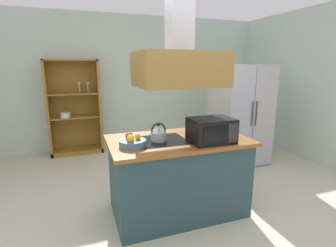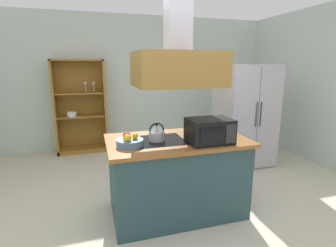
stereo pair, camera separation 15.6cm
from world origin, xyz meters
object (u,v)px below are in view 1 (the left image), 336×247
object	(u,v)px
refrigerator	(240,114)
microwave	(211,130)
cutting_board	(202,130)
fruit_bowl	(132,142)
dish_cabinet	(75,113)
kettle	(159,133)

from	to	relation	value
refrigerator	microwave	bearing A→B (deg)	-133.84
microwave	cutting_board	bearing A→B (deg)	74.99
refrigerator	fruit_bowl	bearing A→B (deg)	-149.68
dish_cabinet	cutting_board	world-z (taller)	dish_cabinet
kettle	cutting_board	distance (m)	0.68
dish_cabinet	microwave	bearing A→B (deg)	-64.19
dish_cabinet	refrigerator	bearing A→B (deg)	-28.54
cutting_board	microwave	xyz separation A→B (m)	(-0.12, -0.44, 0.12)
dish_cabinet	kettle	bearing A→B (deg)	-71.81
kettle	fruit_bowl	bearing A→B (deg)	-161.47
refrigerator	fruit_bowl	distance (m)	2.52
kettle	refrigerator	bearing A→B (deg)	32.08
refrigerator	dish_cabinet	world-z (taller)	dish_cabinet
kettle	dish_cabinet	bearing A→B (deg)	108.19
refrigerator	cutting_board	xyz separation A→B (m)	(-1.22, -0.95, 0.05)
microwave	kettle	bearing A→B (deg)	156.37
microwave	dish_cabinet	bearing A→B (deg)	115.81
dish_cabinet	kettle	world-z (taller)	dish_cabinet
microwave	fruit_bowl	world-z (taller)	microwave
kettle	fruit_bowl	size ratio (longest dim) A/B	0.72
cutting_board	microwave	world-z (taller)	microwave
refrigerator	dish_cabinet	size ratio (longest dim) A/B	0.95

